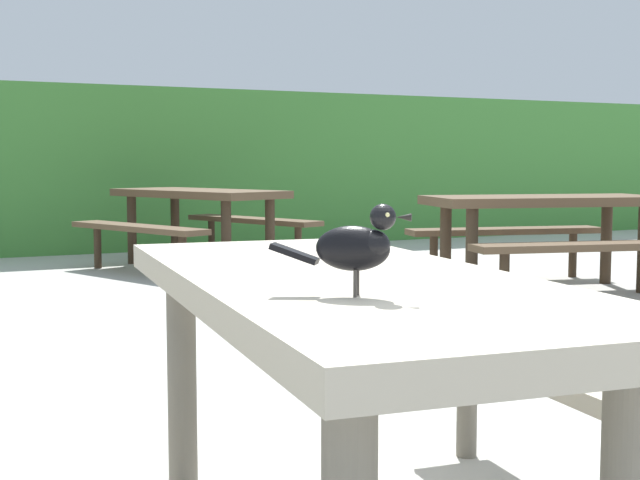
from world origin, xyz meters
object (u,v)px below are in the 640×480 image
picnic_table_mid_right (198,209)px  picnic_table_far_centre (544,220)px  picnic_table_foreground (345,348)px  bird_grackle (358,245)px

picnic_table_mid_right → picnic_table_far_centre: bearing=-53.6°
picnic_table_foreground → bird_grackle: 0.47m
bird_grackle → picnic_table_mid_right: bird_grackle is taller
picnic_table_foreground → picnic_table_far_centre: 4.99m
picnic_table_foreground → picnic_table_mid_right: (1.60, 6.14, 0.00)m
bird_grackle → picnic_table_mid_right: bearing=74.9°
picnic_table_far_centre → picnic_table_foreground: bearing=-135.3°
picnic_table_mid_right → picnic_table_foreground: bearing=-104.6°
bird_grackle → picnic_table_far_centre: bearing=46.2°
picnic_table_mid_right → picnic_table_far_centre: (1.94, -2.64, 0.00)m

